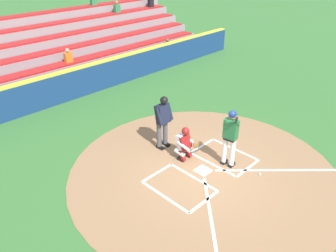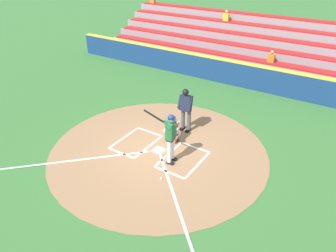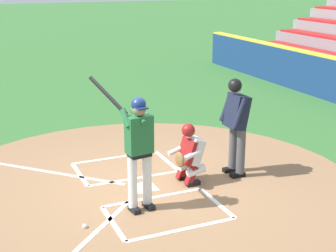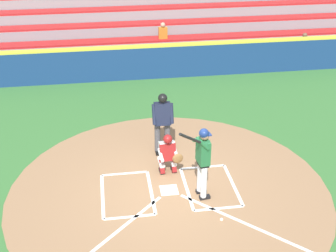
{
  "view_description": "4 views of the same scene",
  "coord_description": "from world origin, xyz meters",
  "views": [
    {
      "loc": [
        6.5,
        4.94,
        6.02
      ],
      "look_at": [
        0.23,
        -1.25,
        1.15
      ],
      "focal_mm": 35.53,
      "sensor_mm": 36.0,
      "label": 1
    },
    {
      "loc": [
        -5.59,
        8.03,
        6.68
      ],
      "look_at": [
        -0.24,
        -0.28,
        0.99
      ],
      "focal_mm": 33.99,
      "sensor_mm": 36.0,
      "label": 2
    },
    {
      "loc": [
        -7.61,
        2.83,
        3.66
      ],
      "look_at": [
        0.05,
        -0.49,
        1.09
      ],
      "focal_mm": 52.99,
      "sensor_mm": 36.0,
      "label": 3
    },
    {
      "loc": [
        1.43,
        9.38,
        6.9
      ],
      "look_at": [
        -0.18,
        -1.4,
        1.08
      ],
      "focal_mm": 49.73,
      "sensor_mm": 36.0,
      "label": 4
    }
  ],
  "objects": [
    {
      "name": "plate_umpire",
      "position": [
        -0.09,
        -1.8,
        1.08
      ],
      "size": [
        0.58,
        0.41,
        1.86
      ],
      "color": "#4C4C51",
      "rests_on": "ground"
    },
    {
      "name": "bleacher_stand",
      "position": [
        -0.0,
        -11.33,
        1.0
      ],
      "size": [
        20.0,
        5.1,
        3.45
      ],
      "color": "gray",
      "rests_on": "ground"
    },
    {
      "name": "batter",
      "position": [
        -0.74,
        0.35,
        1.1
      ],
      "size": [
        0.88,
        0.81,
        2.13
      ],
      "color": "white",
      "rests_on": "ground"
    },
    {
      "name": "ground_plane",
      "position": [
        0.0,
        0.0,
        0.0
      ],
      "size": [
        120.0,
        120.0,
        0.0
      ],
      "primitive_type": "plane",
      "color": "#387033"
    },
    {
      "name": "home_plate_and_chalk",
      "position": [
        0.0,
        0.88,
        0.01
      ],
      "size": [
        7.93,
        4.91,
        0.01
      ],
      "color": "white",
      "rests_on": "dirt_circle"
    },
    {
      "name": "backstop_wall",
      "position": [
        0.0,
        -7.5,
        0.65
      ],
      "size": [
        22.0,
        0.36,
        1.31
      ],
      "color": "navy",
      "rests_on": "ground"
    },
    {
      "name": "baseball",
      "position": [
        -1.01,
        1.33,
        0.04
      ],
      "size": [
        0.07,
        0.07,
        0.07
      ],
      "primitive_type": "sphere",
      "color": "white",
      "rests_on": "ground"
    },
    {
      "name": "dirt_circle",
      "position": [
        0.0,
        0.0,
        0.01
      ],
      "size": [
        8.0,
        8.0,
        0.01
      ],
      "primitive_type": "cylinder",
      "color": "#99704C",
      "rests_on": "ground"
    },
    {
      "name": "catcher",
      "position": [
        -0.1,
        -0.84,
        0.59
      ],
      "size": [
        0.61,
        0.61,
        1.13
      ],
      "color": "black",
      "rests_on": "ground"
    }
  ]
}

